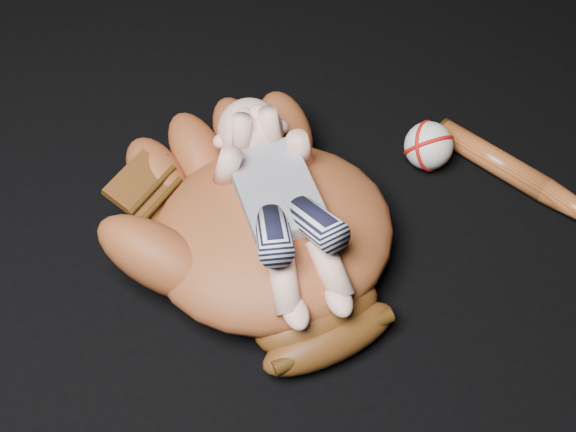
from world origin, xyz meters
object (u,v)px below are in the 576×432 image
at_px(newborn_baby, 282,204).
at_px(baseball_bat, 559,198).
at_px(baseball_glove, 272,225).
at_px(baseball, 429,146).

height_order(newborn_baby, baseball_bat, newborn_baby).
xyz_separation_m(newborn_baby, baseball_bat, (0.47, -0.10, -0.12)).
height_order(baseball_glove, newborn_baby, newborn_baby).
bearing_deg(baseball, baseball_bat, -50.51).
relative_size(newborn_baby, baseball, 4.63).
relative_size(baseball_bat, baseball, 5.58).
distance_m(newborn_baby, baseball_bat, 0.49).
distance_m(baseball_bat, baseball, 0.23).
xyz_separation_m(baseball_glove, newborn_baby, (0.01, -0.01, 0.06)).
bearing_deg(baseball_bat, baseball, 129.49).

